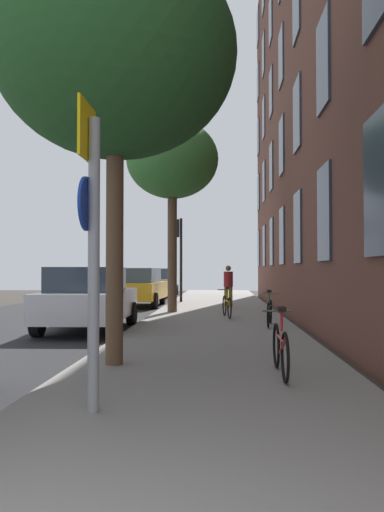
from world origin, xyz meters
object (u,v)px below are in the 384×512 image
(bicycle_2, at_px, (227,305))
(car_2, at_px, (139,287))
(sign_post, at_px, (91,232))
(car_1, at_px, (89,298))
(tree_near, at_px, (115,55))
(pedestrian_0, at_px, (228,283))
(bicycle_0, at_px, (280,348))
(car_3, at_px, (161,282))
(traffic_light, at_px, (179,245))
(bicycle_1, at_px, (270,312))
(tree_far, at_px, (172,161))

(bicycle_2, xyz_separation_m, car_2, (-3.66, 5.77, 0.36))
(sign_post, bearing_deg, bicycle_2, 81.49)
(bicycle_2, height_order, car_1, car_1)
(sign_post, distance_m, tree_near, 3.91)
(car_2, bearing_deg, pedestrian_0, -20.88)
(sign_post, height_order, bicycle_0, sign_post)
(tree_near, xyz_separation_m, car_3, (-1.88, 21.71, -4.06))
(traffic_light, height_order, tree_near, tree_near)
(car_3, bearing_deg, bicycle_0, -79.05)
(traffic_light, xyz_separation_m, bicycle_1, (3.14, -9.42, -2.21))
(bicycle_0, bearing_deg, bicycle_1, 85.82)
(bicycle_0, xyz_separation_m, bicycle_2, (-0.63, 8.26, -0.01))
(bicycle_1, bearing_deg, sign_post, -108.00)
(tree_near, relative_size, pedestrian_0, 3.99)
(traffic_light, xyz_separation_m, tree_near, (0.24, -14.84, 2.21))
(car_3, bearing_deg, pedestrian_0, -68.68)
(car_3, bearing_deg, tree_far, -81.38)
(pedestrian_0, height_order, car_3, pedestrian_0)
(sign_post, relative_size, tree_near, 0.50)
(tree_near, bearing_deg, bicycle_0, -14.93)
(traffic_light, height_order, pedestrian_0, traffic_light)
(bicycle_2, bearing_deg, tree_near, -103.48)
(tree_far, relative_size, car_1, 1.57)
(traffic_light, relative_size, car_1, 0.90)
(sign_post, height_order, car_3, sign_post)
(sign_post, distance_m, bicycle_0, 3.22)
(bicycle_2, relative_size, car_1, 0.39)
(bicycle_1, distance_m, bicycle_2, 2.44)
(bicycle_0, height_order, pedestrian_0, pedestrian_0)
(tree_near, distance_m, pedestrian_0, 12.70)
(sign_post, height_order, pedestrian_0, sign_post)
(pedestrian_0, distance_m, car_2, 4.04)
(car_1, bearing_deg, car_2, 90.62)
(sign_post, xyz_separation_m, car_3, (-2.18, 24.26, -1.11))
(pedestrian_0, bearing_deg, car_3, 111.32)
(tree_far, bearing_deg, car_3, 98.62)
(sign_post, relative_size, car_2, 0.75)
(traffic_light, height_order, car_3, traffic_light)
(bicycle_2, distance_m, car_2, 6.84)
(traffic_light, relative_size, tree_far, 0.57)
(tree_near, xyz_separation_m, bicycle_0, (2.45, -0.65, -4.42))
(tree_far, distance_m, car_1, 6.55)
(traffic_light, height_order, bicycle_1, traffic_light)
(bicycle_1, xyz_separation_m, car_2, (-4.73, 7.96, 0.36))
(sign_post, distance_m, bicycle_1, 8.51)
(car_2, bearing_deg, car_1, -89.38)
(car_2, bearing_deg, tree_far, -65.04)
(bicycle_0, xyz_separation_m, pedestrian_0, (-0.52, 12.59, 0.55))
(tree_near, relative_size, bicycle_2, 3.92)
(bicycle_1, bearing_deg, traffic_light, 108.43)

